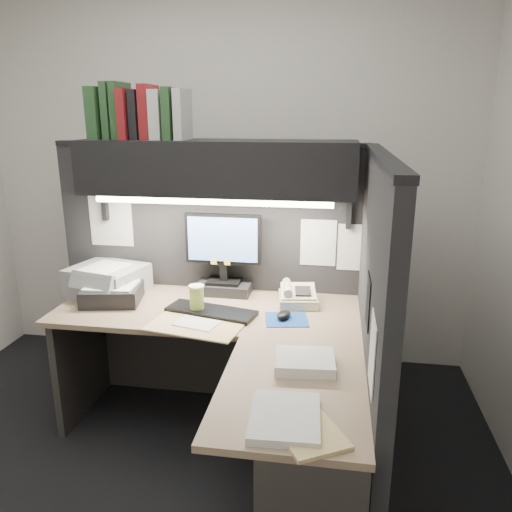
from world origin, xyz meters
name	(u,v)px	position (x,y,z in m)	size (l,w,h in m)	color
floor	(164,483)	(0.00, 0.00, 0.00)	(3.50, 3.50, 0.00)	black
wall_back	(224,177)	(0.00, 1.50, 1.35)	(3.50, 0.04, 2.70)	silver
partition_back	(211,275)	(0.03, 0.93, 0.80)	(1.90, 0.06, 1.60)	black
partition_right	(371,336)	(0.98, 0.18, 0.80)	(0.06, 1.50, 1.60)	black
desk	(247,414)	(0.43, 0.00, 0.44)	(1.70, 1.53, 0.73)	#987960
overhead_shelf	(217,167)	(0.12, 0.75, 1.50)	(1.55, 0.34, 0.30)	black
task_light_tube	(211,202)	(0.12, 0.61, 1.33)	(0.04, 0.04, 1.32)	white
monitor	(224,262)	(0.14, 0.82, 0.93)	(0.46, 0.20, 0.49)	black
keyboard	(211,311)	(0.14, 0.49, 0.74)	(0.50, 0.17, 0.02)	black
mousepad	(287,320)	(0.56, 0.46, 0.73)	(0.22, 0.20, 0.00)	navy
mouse	(284,315)	(0.54, 0.47, 0.75)	(0.07, 0.11, 0.04)	black
telephone	(298,297)	(0.60, 0.70, 0.77)	(0.22, 0.23, 0.09)	beige
coffee_cup	(197,300)	(0.06, 0.49, 0.80)	(0.08, 0.08, 0.15)	#9DAA44
printer	(108,280)	(-0.56, 0.71, 0.81)	(0.41, 0.35, 0.17)	#949799
notebook_stack	(112,294)	(-0.47, 0.56, 0.78)	(0.32, 0.27, 0.10)	black
open_folder	(197,324)	(0.10, 0.32, 0.73)	(0.48, 0.31, 0.01)	#D5BA78
paper_stack_a	(305,362)	(0.69, -0.04, 0.75)	(0.26, 0.22, 0.05)	white
paper_stack_b	(285,418)	(0.64, -0.45, 0.75)	(0.25, 0.31, 0.03)	white
manila_stack	(309,432)	(0.73, -0.51, 0.74)	(0.20, 0.26, 0.01)	#D5BA78
binder_row	(139,113)	(-0.31, 0.75, 1.79)	(0.55, 0.25, 0.31)	#214323
pinned_papers	(264,255)	(0.42, 0.56, 1.05)	(1.76, 1.31, 0.51)	white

